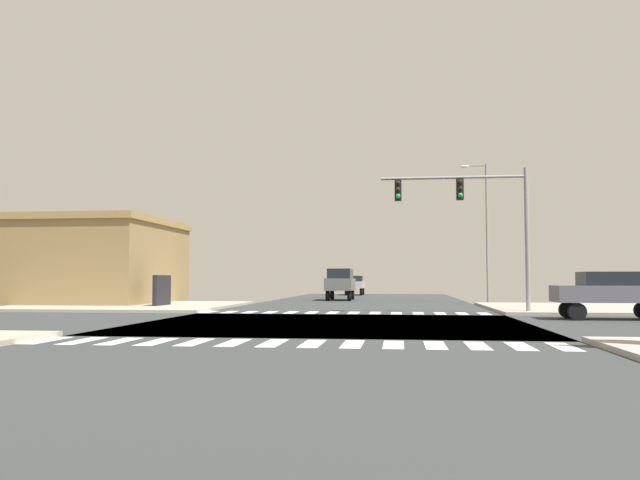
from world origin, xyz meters
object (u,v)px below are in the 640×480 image
object	(u,v)px
bank_building	(45,262)
traffic_signal_mast	(469,206)
sedan_nearside_1	(610,291)
suv_farside_1	(340,281)
street_lamp	(484,221)
sedan_trailing_3	(355,284)

from	to	relation	value
bank_building	traffic_signal_mast	bearing A→B (deg)	-17.58
bank_building	sedan_nearside_1	bearing A→B (deg)	-21.12
traffic_signal_mast	bank_building	bearing A→B (deg)	162.42
sedan_nearside_1	suv_farside_1	size ratio (longest dim) A/B	0.93
traffic_signal_mast	street_lamp	world-z (taller)	street_lamp
street_lamp	suv_farside_1	size ratio (longest dim) A/B	2.00
traffic_signal_mast	suv_farside_1	xyz separation A→B (m)	(-7.64, 17.83, -3.57)
street_lamp	bank_building	xyz separation A→B (m)	(-27.85, -4.98, -2.75)
bank_building	sedan_trailing_3	xyz separation A→B (m)	(17.92, 25.24, -1.55)
street_lamp	sedan_nearside_1	bearing A→B (deg)	-80.79
sedan_trailing_3	bank_building	bearing A→B (deg)	54.62
bank_building	street_lamp	bearing A→B (deg)	10.13
traffic_signal_mast	sedan_trailing_3	size ratio (longest dim) A/B	1.57
street_lamp	sedan_trailing_3	size ratio (longest dim) A/B	2.14
traffic_signal_mast	sedan_nearside_1	distance (m)	7.33
traffic_signal_mast	street_lamp	xyz separation A→B (m)	(2.28, 13.07, 0.45)
street_lamp	suv_farside_1	distance (m)	11.72
bank_building	sedan_nearside_1	xyz separation A→B (m)	(30.57, -11.81, -1.55)
traffic_signal_mast	suv_farside_1	distance (m)	19.73
traffic_signal_mast	bank_building	size ratio (longest dim) A/B	0.39
bank_building	sedan_nearside_1	distance (m)	32.80
traffic_signal_mast	sedan_trailing_3	xyz separation A→B (m)	(-7.64, 33.33, -3.85)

